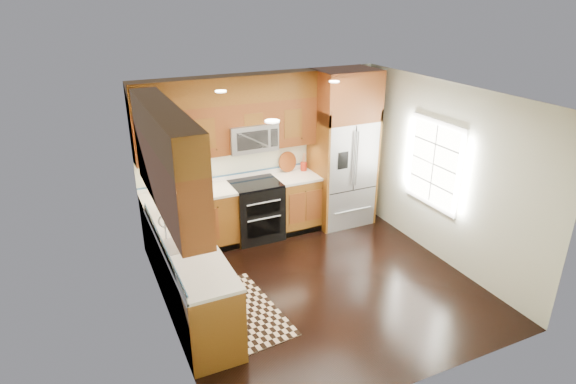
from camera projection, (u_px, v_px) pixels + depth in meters
name	position (u px, v px, depth m)	size (l,w,h in m)	color
ground	(319.00, 285.00, 6.60)	(4.00, 4.00, 0.00)	black
wall_back	(262.00, 153.00, 7.77)	(4.00, 0.02, 2.60)	silver
wall_left	(162.00, 228.00, 5.32)	(0.02, 4.00, 2.60)	silver
wall_right	(444.00, 174.00, 6.87)	(0.02, 4.00, 2.60)	silver
window	(434.00, 164.00, 6.99)	(0.04, 1.10, 1.30)	white
base_cabinets	(211.00, 245.00, 6.70)	(2.85, 3.00, 0.90)	brown
countertop	(216.00, 210.00, 6.67)	(2.86, 3.01, 0.04)	silver
upper_cabinets	(205.00, 132.00, 6.28)	(2.85, 3.00, 1.15)	brown
range	(256.00, 210.00, 7.72)	(0.76, 0.67, 0.95)	black
microwave	(251.00, 137.00, 7.36)	(0.76, 0.40, 0.42)	#B2B2B7
refrigerator	(343.00, 149.00, 7.96)	(0.98, 0.75, 2.60)	#B2B2B7
sink_faucet	(183.00, 239.00, 5.73)	(0.54, 0.44, 0.37)	#B2B2B7
rug	(239.00, 312.00, 6.03)	(0.91, 1.52, 0.01)	black
knife_block	(206.00, 178.00, 7.40)	(0.14, 0.17, 0.29)	#AC7953
utensil_crock	(304.00, 165.00, 8.03)	(0.13, 0.13, 0.30)	#A42614
cutting_board	(288.00, 171.00, 8.02)	(0.34, 0.34, 0.02)	brown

